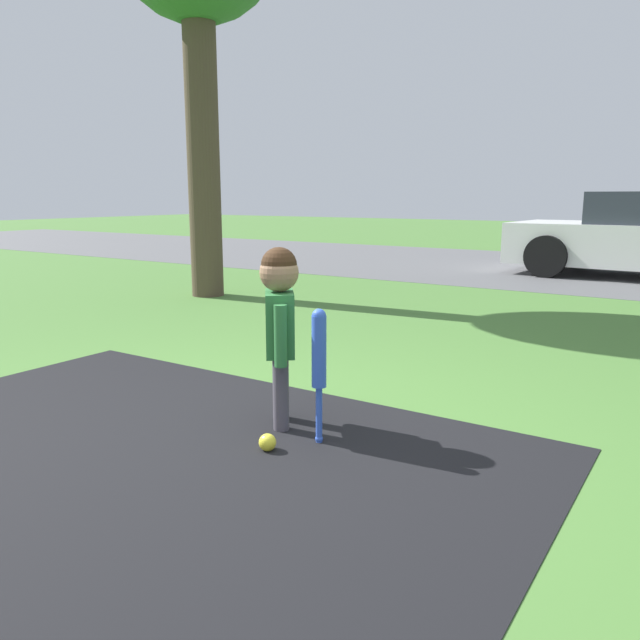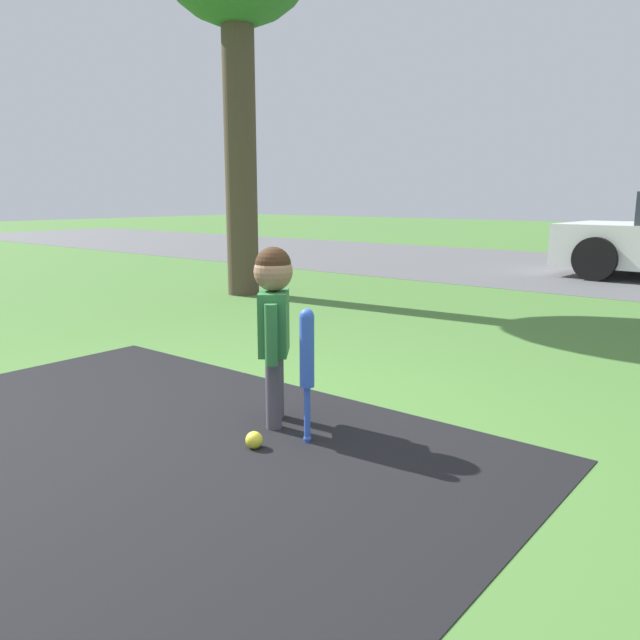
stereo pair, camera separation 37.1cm
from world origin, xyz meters
The scene contains 5 objects.
ground_plane centered at (0.00, 0.00, 0.00)m, with size 60.00×60.00×0.00m, color #477533.
street_strip centered at (0.00, 9.14, 0.00)m, with size 40.00×6.00×0.01m.
child centered at (0.08, 0.41, 0.64)m, with size 0.28×0.33×0.99m.
baseball_bat centered at (0.40, 0.31, 0.46)m, with size 0.07×0.07×0.71m.
sports_ball centered at (0.25, 0.08, 0.04)m, with size 0.09×0.09×0.09m.
Camera 1 is at (2.07, -2.24, 1.26)m, focal length 35.00 mm.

